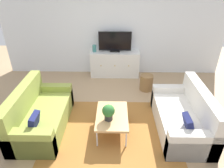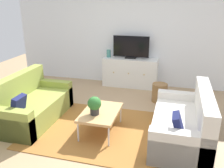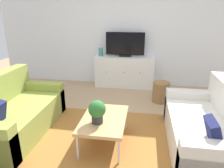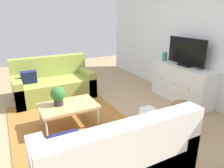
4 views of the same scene
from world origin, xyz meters
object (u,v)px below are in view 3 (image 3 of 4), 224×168
at_px(couch_right_side, 210,130).
at_px(coffee_table, 104,120).
at_px(wicker_basket, 161,92).
at_px(potted_plant, 97,111).
at_px(glass_vase, 101,52).
at_px(couch_left_side, 12,115).
at_px(flat_screen_tv, 125,45).
at_px(tv_console, 124,72).

xyz_separation_m(couch_right_side, coffee_table, (-1.42, -0.09, 0.08)).
distance_m(couch_right_side, wicker_basket, 1.63).
relative_size(potted_plant, wicker_basket, 0.74).
relative_size(couch_right_side, wicker_basket, 3.95).
relative_size(couch_right_side, coffee_table, 1.84).
bearing_deg(glass_vase, coffee_table, -77.38).
height_order(couch_left_side, wicker_basket, couch_left_side).
bearing_deg(flat_screen_tv, couch_right_side, -59.92).
bearing_deg(couch_left_side, couch_right_side, 0.00).
distance_m(glass_vase, wicker_basket, 1.78).
xyz_separation_m(couch_right_side, wicker_basket, (-0.54, 1.53, -0.08)).
height_order(tv_console, glass_vase, glass_vase).
height_order(coffee_table, flat_screen_tv, flat_screen_tv).
height_order(coffee_table, glass_vase, glass_vase).
bearing_deg(couch_left_side, wicker_basket, 33.30).
relative_size(couch_right_side, potted_plant, 5.33).
distance_m(couch_right_side, potted_plant, 1.53).
bearing_deg(potted_plant, tv_console, 87.81).
relative_size(tv_console, wicker_basket, 3.37).
bearing_deg(coffee_table, couch_right_side, 3.52).
bearing_deg(wicker_basket, tv_console, 135.03).
xyz_separation_m(couch_right_side, glass_vase, (-1.97, 2.37, 0.57)).
bearing_deg(couch_left_side, coffee_table, -3.44).
bearing_deg(tv_console, coffee_table, -90.87).
bearing_deg(wicker_basket, couch_left_side, -146.70).
distance_m(tv_console, flat_screen_tv, 0.66).
bearing_deg(couch_left_side, glass_vase, 69.17).
relative_size(coffee_table, flat_screen_tv, 0.98).
bearing_deg(couch_left_side, tv_console, 57.86).
distance_m(couch_right_side, glass_vase, 3.14).
distance_m(coffee_table, flat_screen_tv, 2.57).
xyz_separation_m(couch_right_side, potted_plant, (-1.49, -0.22, 0.28)).
xyz_separation_m(tv_console, glass_vase, (-0.59, 0.00, 0.48)).
bearing_deg(couch_right_side, potted_plant, -171.50).
relative_size(couch_right_side, glass_vase, 8.46).
relative_size(couch_left_side, potted_plant, 5.33).
height_order(couch_left_side, coffee_table, couch_left_side).
distance_m(couch_left_side, potted_plant, 1.44).
xyz_separation_m(couch_right_side, tv_console, (-1.39, 2.37, 0.09)).
bearing_deg(tv_console, potted_plant, -92.19).
height_order(couch_right_side, coffee_table, couch_right_side).
relative_size(couch_right_side, flat_screen_tv, 1.80).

